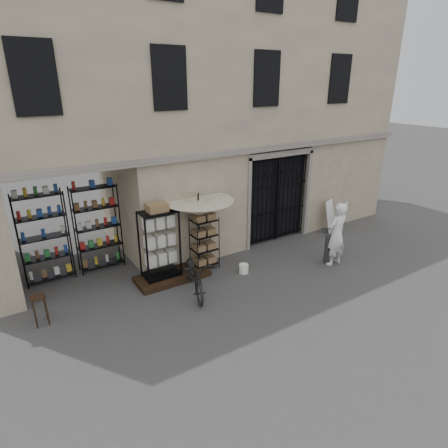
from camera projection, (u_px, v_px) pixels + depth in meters
ground at (275, 279)px, 10.38m from camera, size 80.00×80.00×0.00m
main_building at (202, 103)px, 11.93m from camera, size 14.00×4.00×9.00m
shop_recess at (76, 230)px, 9.81m from camera, size 3.00×1.70×3.00m
shop_shelving at (72, 233)px, 10.26m from camera, size 2.70×0.50×2.50m
iron_gate at (274, 197)px, 12.52m from camera, size 2.50×0.21×3.00m
step_platform at (172, 276)px, 10.38m from camera, size 2.00×0.90×0.15m
display_cabinet at (160, 248)px, 9.97m from camera, size 0.97×0.64×2.01m
wire_rack at (204, 243)px, 10.75m from camera, size 0.74×0.57×1.58m
market_umbrella at (198, 204)px, 10.23m from camera, size 2.03×2.06×2.78m
white_bucket at (244, 269)px, 10.69m from camera, size 0.29×0.29×0.26m
bicycle at (195, 292)px, 9.75m from camera, size 0.91×1.14×1.90m
wooden_stool at (40, 309)px, 8.34m from camera, size 0.38×0.38×0.72m
steel_bollard at (327, 249)px, 11.19m from camera, size 0.20×0.20×0.88m
shopkeeper at (333, 264)px, 11.25m from camera, size 0.88×1.98×0.46m
easel_sign at (335, 217)px, 13.33m from camera, size 0.74×0.79×1.16m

